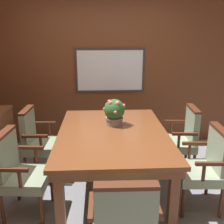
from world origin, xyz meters
name	(u,v)px	position (x,y,z in m)	size (l,w,h in m)	color
ground_plane	(109,200)	(0.00, 0.00, 0.00)	(14.00, 14.00, 0.00)	gray
wall_back	(105,75)	(0.00, 1.79, 1.23)	(7.20, 0.08, 2.45)	brown
dining_table	(113,139)	(0.06, 0.26, 0.68)	(1.29, 1.81, 0.78)	brown
chair_right_near	(205,164)	(1.06, -0.14, 0.52)	(0.49, 0.55, 0.95)	#562B19
chair_head_near	(124,224)	(0.08, -1.03, 0.52)	(0.54, 0.48, 0.95)	#562B19
chair_right_far	(182,137)	(1.05, 0.66, 0.52)	(0.50, 0.56, 0.95)	#562B19
chair_left_near	(19,170)	(-0.96, -0.15, 0.52)	(0.51, 0.56, 0.95)	#562B19
chair_left_far	(38,139)	(-0.94, 0.69, 0.52)	(0.49, 0.55, 0.95)	#562B19
potted_plant	(114,112)	(0.09, 0.50, 0.95)	(0.29, 0.28, 0.34)	gray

